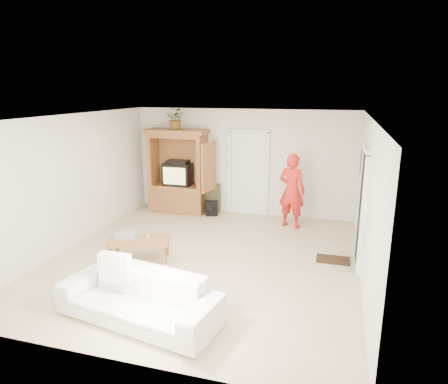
# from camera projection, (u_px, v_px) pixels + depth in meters

# --- Properties ---
(floor) EXTENTS (6.00, 6.00, 0.00)m
(floor) POSITION_uv_depth(u_px,v_px,m) (204.00, 259.00, 7.42)
(floor) COLOR tan
(floor) RESTS_ON ground
(ceiling) EXTENTS (6.00, 6.00, 0.00)m
(ceiling) POSITION_uv_depth(u_px,v_px,m) (203.00, 117.00, 6.77)
(ceiling) COLOR white
(ceiling) RESTS_ON floor
(wall_back) EXTENTS (5.50, 0.00, 5.50)m
(wall_back) POSITION_uv_depth(u_px,v_px,m) (243.00, 162.00, 9.88)
(wall_back) COLOR silver
(wall_back) RESTS_ON floor
(wall_front) EXTENTS (5.50, 0.00, 5.50)m
(wall_front) POSITION_uv_depth(u_px,v_px,m) (113.00, 258.00, 4.30)
(wall_front) COLOR silver
(wall_front) RESTS_ON floor
(wall_left) EXTENTS (0.00, 6.00, 6.00)m
(wall_left) POSITION_uv_depth(u_px,v_px,m) (71.00, 181.00, 7.83)
(wall_left) COLOR silver
(wall_left) RESTS_ON floor
(wall_right) EXTENTS (0.00, 6.00, 6.00)m
(wall_right) POSITION_uv_depth(u_px,v_px,m) (367.00, 203.00, 6.35)
(wall_right) COLOR silver
(wall_right) RESTS_ON floor
(armoire) EXTENTS (1.82, 1.14, 2.10)m
(armoire) POSITION_uv_depth(u_px,v_px,m) (179.00, 177.00, 10.09)
(armoire) COLOR brown
(armoire) RESTS_ON floor
(door_back) EXTENTS (0.85, 0.05, 2.04)m
(door_back) POSITION_uv_depth(u_px,v_px,m) (248.00, 174.00, 9.89)
(door_back) COLOR white
(door_back) RESTS_ON floor
(doorway_right) EXTENTS (0.05, 0.90, 2.04)m
(doorway_right) POSITION_uv_depth(u_px,v_px,m) (362.00, 209.00, 6.99)
(doorway_right) COLOR black
(doorway_right) RESTS_ON floor
(framed_picture) EXTENTS (0.03, 0.60, 0.48)m
(framed_picture) POSITION_uv_depth(u_px,v_px,m) (362.00, 164.00, 8.05)
(framed_picture) COLOR black
(framed_picture) RESTS_ON wall_right
(doormat) EXTENTS (0.60, 0.40, 0.02)m
(doormat) POSITION_uv_depth(u_px,v_px,m) (333.00, 260.00, 7.36)
(doormat) COLOR #382316
(doormat) RESTS_ON floor
(plant) EXTENTS (0.48, 0.41, 0.52)m
(plant) POSITION_uv_depth(u_px,v_px,m) (176.00, 119.00, 9.70)
(plant) COLOR #4C7238
(plant) RESTS_ON armoire
(man) EXTENTS (0.71, 0.57, 1.69)m
(man) POSITION_uv_depth(u_px,v_px,m) (292.00, 191.00, 8.95)
(man) COLOR red
(man) RESTS_ON floor
(sofa) EXTENTS (2.36, 1.27, 0.65)m
(sofa) POSITION_uv_depth(u_px,v_px,m) (139.00, 297.00, 5.40)
(sofa) COLOR white
(sofa) RESTS_ON floor
(coffee_table) EXTENTS (1.21, 0.89, 0.40)m
(coffee_table) POSITION_uv_depth(u_px,v_px,m) (139.00, 242.00, 7.31)
(coffee_table) COLOR #9E5F36
(coffee_table) RESTS_ON floor
(towel) EXTENTS (0.42, 0.34, 0.08)m
(towel) POSITION_uv_depth(u_px,v_px,m) (126.00, 235.00, 7.36)
(towel) COLOR #D24746
(towel) RESTS_ON coffee_table
(candle) EXTENTS (0.08, 0.08, 0.10)m
(candle) POSITION_uv_depth(u_px,v_px,m) (148.00, 236.00, 7.29)
(candle) COLOR tan
(candle) RESTS_ON coffee_table
(backpack_black) EXTENTS (0.34, 0.25, 0.37)m
(backpack_black) POSITION_uv_depth(u_px,v_px,m) (212.00, 209.00, 9.89)
(backpack_black) COLOR black
(backpack_black) RESTS_ON floor
(backpack_olive) EXTENTS (0.47, 0.42, 0.74)m
(backpack_olive) POSITION_uv_depth(u_px,v_px,m) (211.00, 198.00, 10.15)
(backpack_olive) COLOR #47442B
(backpack_olive) RESTS_ON floor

